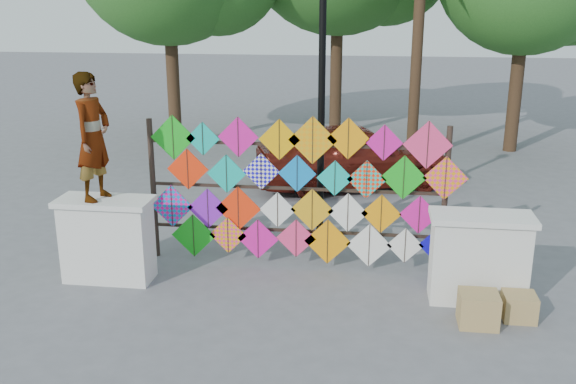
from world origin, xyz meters
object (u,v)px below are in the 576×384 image
object	(u,v)px
vendor_woman	(93,137)
sedan	(353,155)
lamppost	(322,86)
kite_rack	(299,192)

from	to	relation	value
vendor_woman	sedan	distance (m)	6.68
lamppost	sedan	bearing A→B (deg)	82.18
kite_rack	sedan	xyz separation A→B (m)	(0.67, 4.55, -0.47)
kite_rack	lamppost	world-z (taller)	lamppost
vendor_woman	sedan	bearing A→B (deg)	-21.76
vendor_woman	sedan	size ratio (longest dim) A/B	0.42
vendor_woman	sedan	world-z (taller)	vendor_woman
kite_rack	sedan	bearing A→B (deg)	81.63
kite_rack	lamppost	distance (m)	1.96
kite_rack	lamppost	bearing A→B (deg)	80.24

